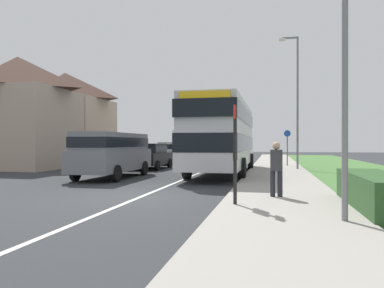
{
  "coord_description": "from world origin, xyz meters",
  "views": [
    {
      "loc": [
        3.89,
        -10.39,
        1.63
      ],
      "look_at": [
        0.54,
        4.85,
        1.6
      ],
      "focal_mm": 34.12,
      "sensor_mm": 36.0,
      "label": 1
    }
  ],
  "objects_px": {
    "pedestrian_at_stop": "(276,166)",
    "parked_van_grey": "(113,151)",
    "bus_stop_sign": "(235,147)",
    "double_decker_bus": "(223,134)",
    "parked_car_white": "(189,151)",
    "street_lamp_mid": "(296,94)",
    "cycle_route_sign": "(287,146)",
    "parked_car_black": "(150,155)",
    "parked_car_silver": "(172,152)"
  },
  "relations": [
    {
      "from": "parked_car_white",
      "to": "street_lamp_mid",
      "type": "bearing_deg",
      "value": -49.41
    },
    {
      "from": "double_decker_bus",
      "to": "parked_van_grey",
      "type": "height_order",
      "value": "double_decker_bus"
    },
    {
      "from": "pedestrian_at_stop",
      "to": "parked_car_black",
      "type": "bearing_deg",
      "value": 123.91
    },
    {
      "from": "parked_car_silver",
      "to": "street_lamp_mid",
      "type": "bearing_deg",
      "value": -29.2
    },
    {
      "from": "pedestrian_at_stop",
      "to": "bus_stop_sign",
      "type": "relative_size",
      "value": 0.64
    },
    {
      "from": "bus_stop_sign",
      "to": "pedestrian_at_stop",
      "type": "bearing_deg",
      "value": 56.05
    },
    {
      "from": "cycle_route_sign",
      "to": "parked_car_silver",
      "type": "bearing_deg",
      "value": 167.94
    },
    {
      "from": "parked_car_silver",
      "to": "parked_car_white",
      "type": "height_order",
      "value": "parked_car_silver"
    },
    {
      "from": "double_decker_bus",
      "to": "parked_car_white",
      "type": "distance_m",
      "value": 14.42
    },
    {
      "from": "parked_car_silver",
      "to": "parked_car_black",
      "type": "bearing_deg",
      "value": -89.53
    },
    {
      "from": "double_decker_bus",
      "to": "pedestrian_at_stop",
      "type": "distance_m",
      "value": 9.12
    },
    {
      "from": "pedestrian_at_stop",
      "to": "parked_car_white",
      "type": "bearing_deg",
      "value": 109.01
    },
    {
      "from": "parked_car_black",
      "to": "parked_car_silver",
      "type": "xyz_separation_m",
      "value": [
        -0.04,
        5.35,
        0.05
      ]
    },
    {
      "from": "double_decker_bus",
      "to": "cycle_route_sign",
      "type": "bearing_deg",
      "value": 60.63
    },
    {
      "from": "bus_stop_sign",
      "to": "double_decker_bus",
      "type": "bearing_deg",
      "value": 99.17
    },
    {
      "from": "parked_van_grey",
      "to": "bus_stop_sign",
      "type": "xyz_separation_m",
      "value": [
        6.45,
        -6.91,
        0.28
      ]
    },
    {
      "from": "parked_van_grey",
      "to": "double_decker_bus",
      "type": "bearing_deg",
      "value": 33.93
    },
    {
      "from": "double_decker_bus",
      "to": "parked_car_silver",
      "type": "relative_size",
      "value": 2.84
    },
    {
      "from": "bus_stop_sign",
      "to": "cycle_route_sign",
      "type": "xyz_separation_m",
      "value": [
        1.91,
        16.45,
        -0.11
      ]
    },
    {
      "from": "parked_van_grey",
      "to": "parked_car_white",
      "type": "height_order",
      "value": "parked_van_grey"
    },
    {
      "from": "parked_car_silver",
      "to": "street_lamp_mid",
      "type": "relative_size",
      "value": 0.49
    },
    {
      "from": "parked_car_silver",
      "to": "parked_car_white",
      "type": "relative_size",
      "value": 0.88
    },
    {
      "from": "parked_van_grey",
      "to": "cycle_route_sign",
      "type": "xyz_separation_m",
      "value": [
        8.36,
        9.54,
        0.16
      ]
    },
    {
      "from": "double_decker_bus",
      "to": "street_lamp_mid",
      "type": "height_order",
      "value": "street_lamp_mid"
    },
    {
      "from": "pedestrian_at_stop",
      "to": "street_lamp_mid",
      "type": "xyz_separation_m",
      "value": [
        1.26,
        11.77,
        3.54
      ]
    },
    {
      "from": "parked_van_grey",
      "to": "parked_car_silver",
      "type": "relative_size",
      "value": 1.4
    },
    {
      "from": "pedestrian_at_stop",
      "to": "cycle_route_sign",
      "type": "xyz_separation_m",
      "value": [
        0.89,
        14.95,
        0.45
      ]
    },
    {
      "from": "parked_car_silver",
      "to": "pedestrian_at_stop",
      "type": "xyz_separation_m",
      "value": [
        7.73,
        -16.79,
        0.03
      ]
    },
    {
      "from": "pedestrian_at_stop",
      "to": "street_lamp_mid",
      "type": "relative_size",
      "value": 0.21
    },
    {
      "from": "parked_car_black",
      "to": "parked_car_white",
      "type": "distance_m",
      "value": 10.68
    },
    {
      "from": "parked_van_grey",
      "to": "cycle_route_sign",
      "type": "distance_m",
      "value": 12.68
    },
    {
      "from": "parked_van_grey",
      "to": "parked_car_black",
      "type": "xyz_separation_m",
      "value": [
        -0.23,
        6.03,
        -0.37
      ]
    },
    {
      "from": "double_decker_bus",
      "to": "parked_car_black",
      "type": "relative_size",
      "value": 2.56
    },
    {
      "from": "parked_car_silver",
      "to": "pedestrian_at_stop",
      "type": "relative_size",
      "value": 2.34
    },
    {
      "from": "parked_car_white",
      "to": "street_lamp_mid",
      "type": "xyz_separation_m",
      "value": [
        8.88,
        -10.36,
        3.61
      ]
    },
    {
      "from": "parked_car_black",
      "to": "street_lamp_mid",
      "type": "height_order",
      "value": "street_lamp_mid"
    },
    {
      "from": "street_lamp_mid",
      "to": "pedestrian_at_stop",
      "type": "bearing_deg",
      "value": -96.09
    },
    {
      "from": "pedestrian_at_stop",
      "to": "street_lamp_mid",
      "type": "bearing_deg",
      "value": 83.91
    },
    {
      "from": "double_decker_bus",
      "to": "parked_car_black",
      "type": "xyz_separation_m",
      "value": [
        -5.04,
        2.8,
        -1.25
      ]
    },
    {
      "from": "parked_car_black",
      "to": "parked_car_white",
      "type": "height_order",
      "value": "parked_car_white"
    },
    {
      "from": "double_decker_bus",
      "to": "parked_van_grey",
      "type": "bearing_deg",
      "value": -146.07
    },
    {
      "from": "parked_van_grey",
      "to": "parked_car_white",
      "type": "bearing_deg",
      "value": 90.54
    },
    {
      "from": "parked_car_black",
      "to": "parked_van_grey",
      "type": "bearing_deg",
      "value": -87.85
    },
    {
      "from": "double_decker_bus",
      "to": "street_lamp_mid",
      "type": "xyz_separation_m",
      "value": [
        3.91,
        3.12,
        2.38
      ]
    },
    {
      "from": "double_decker_bus",
      "to": "parked_car_white",
      "type": "bearing_deg",
      "value": 110.23
    },
    {
      "from": "parked_car_silver",
      "to": "pedestrian_at_stop",
      "type": "distance_m",
      "value": 18.49
    },
    {
      "from": "pedestrian_at_stop",
      "to": "parked_van_grey",
      "type": "bearing_deg",
      "value": 144.08
    },
    {
      "from": "double_decker_bus",
      "to": "parked_van_grey",
      "type": "distance_m",
      "value": 5.87
    },
    {
      "from": "parked_car_silver",
      "to": "bus_stop_sign",
      "type": "height_order",
      "value": "bus_stop_sign"
    },
    {
      "from": "parked_van_grey",
      "to": "bus_stop_sign",
      "type": "bearing_deg",
      "value": -46.99
    }
  ]
}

